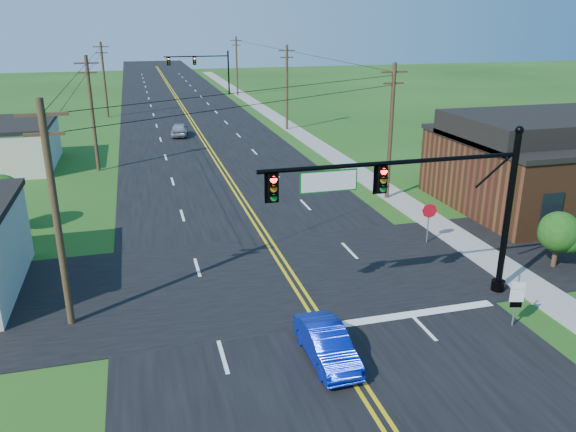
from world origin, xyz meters
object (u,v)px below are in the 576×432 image
object	(u,v)px
signal_mast_far	(201,66)
route_sign	(517,297)
stop_sign	(429,215)
signal_mast_main	(416,198)
blue_car	(327,345)

from	to	relation	value
signal_mast_far	route_sign	bearing A→B (deg)	-87.66
signal_mast_far	stop_sign	world-z (taller)	signal_mast_far
signal_mast_main	blue_car	bearing A→B (deg)	-146.62
stop_sign	blue_car	bearing A→B (deg)	-121.20
signal_mast_far	stop_sign	xyz separation A→B (m)	(4.06, -66.02, -2.91)
route_sign	stop_sign	distance (m)	8.91
blue_car	stop_sign	size ratio (longest dim) A/B	1.71
signal_mast_main	stop_sign	distance (m)	7.92
route_sign	signal_mast_main	bearing A→B (deg)	153.35
route_sign	stop_sign	bearing A→B (deg)	99.17
signal_mast_far	blue_car	bearing A→B (deg)	-93.71
blue_car	route_sign	size ratio (longest dim) A/B	1.71
blue_car	stop_sign	world-z (taller)	stop_sign
signal_mast_main	blue_car	world-z (taller)	signal_mast_main
signal_mast_main	stop_sign	bearing A→B (deg)	55.16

